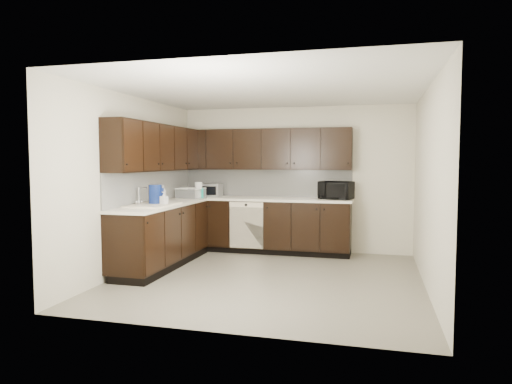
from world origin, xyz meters
TOP-DOWN VIEW (x-y plane):
  - floor at (0.00, 0.00)m, footprint 4.00×4.00m
  - ceiling at (0.00, 0.00)m, footprint 4.00×4.00m
  - wall_back at (0.00, 2.00)m, footprint 4.00×0.02m
  - wall_left at (-2.00, 0.00)m, footprint 0.02×4.00m
  - wall_right at (2.00, 0.00)m, footprint 0.02×4.00m
  - wall_front at (0.00, -2.00)m, footprint 4.00×0.02m
  - lower_cabinets at (-1.01, 1.11)m, footprint 3.00×2.80m
  - countertop at (-1.01, 1.11)m, footprint 3.03×2.83m
  - backsplash at (-1.22, 1.32)m, footprint 3.00×2.80m
  - upper_cabinets at (-1.10, 1.20)m, footprint 3.00×2.80m
  - dishwasher at (-0.70, 1.41)m, footprint 0.58×0.04m
  - sink at (-1.68, -0.01)m, footprint 0.54×0.82m
  - microwave at (0.75, 1.72)m, footprint 0.60×0.48m
  - soap_bottle_a at (-1.54, 0.06)m, footprint 0.11×0.11m
  - soap_bottle_b at (-1.85, 0.68)m, footprint 0.12×0.12m
  - toaster_oven at (-1.43, 1.70)m, footprint 0.37×0.27m
  - storage_bin at (-1.67, 1.35)m, footprint 0.49×0.42m
  - blue_pitcher at (-1.69, 0.09)m, footprint 0.23×0.23m
  - teal_tumbler at (-1.48, 1.35)m, footprint 0.09×0.09m
  - paper_towel_roll at (-1.53, 1.35)m, footprint 0.16×0.16m

SIDE VIEW (x-z plane):
  - floor at x=0.00m, z-range 0.00..0.00m
  - lower_cabinets at x=-1.01m, z-range -0.04..0.86m
  - dishwasher at x=-0.70m, z-range 0.16..0.94m
  - sink at x=-1.68m, z-range 0.67..1.09m
  - countertop at x=-1.01m, z-range 0.90..0.94m
  - storage_bin at x=-1.67m, z-range 0.94..1.10m
  - teal_tumbler at x=-1.48m, z-range 0.94..1.11m
  - soap_bottle_a at x=-1.54m, z-range 0.94..1.14m
  - toaster_oven at x=-1.43m, z-range 0.94..1.17m
  - soap_bottle_b at x=-1.85m, z-range 0.94..1.19m
  - paper_towel_roll at x=-1.53m, z-range 0.94..1.21m
  - microwave at x=0.75m, z-range 0.94..1.23m
  - blue_pitcher at x=-1.69m, z-range 0.94..1.23m
  - backsplash at x=-1.22m, z-range 0.94..1.42m
  - wall_back at x=0.00m, z-range 0.00..2.50m
  - wall_left at x=-2.00m, z-range 0.00..2.50m
  - wall_right at x=2.00m, z-range 0.00..2.50m
  - wall_front at x=0.00m, z-range 0.00..2.50m
  - upper_cabinets at x=-1.10m, z-range 1.42..2.12m
  - ceiling at x=0.00m, z-range 2.50..2.50m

